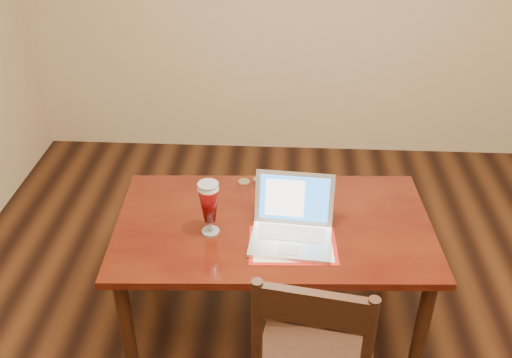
{
  "coord_description": "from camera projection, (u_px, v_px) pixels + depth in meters",
  "views": [
    {
      "loc": [
        -0.3,
        -1.64,
        2.31
      ],
      "look_at": [
        -0.42,
        0.54,
        0.92
      ],
      "focal_mm": 40.0,
      "sensor_mm": 36.0,
      "label": 1
    }
  ],
  "objects": [
    {
      "name": "dining_table",
      "position": [
        272.0,
        236.0,
        2.72
      ],
      "size": [
        1.53,
        0.91,
        0.96
      ],
      "rotation": [
        0.0,
        0.0,
        0.05
      ],
      "color": "#471709",
      "rests_on": "ground"
    },
    {
      "name": "room_shell",
      "position": [
        390.0,
        41.0,
        1.66
      ],
      "size": [
        4.51,
        5.01,
        2.71
      ],
      "color": "tan",
      "rests_on": "ground"
    }
  ]
}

